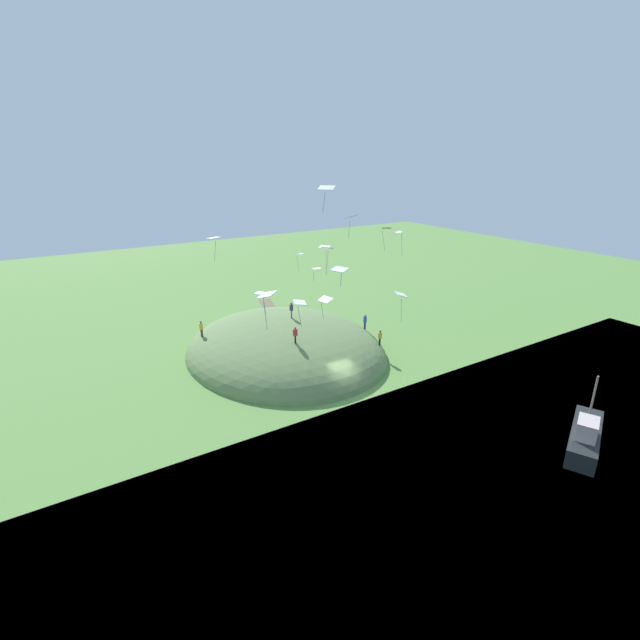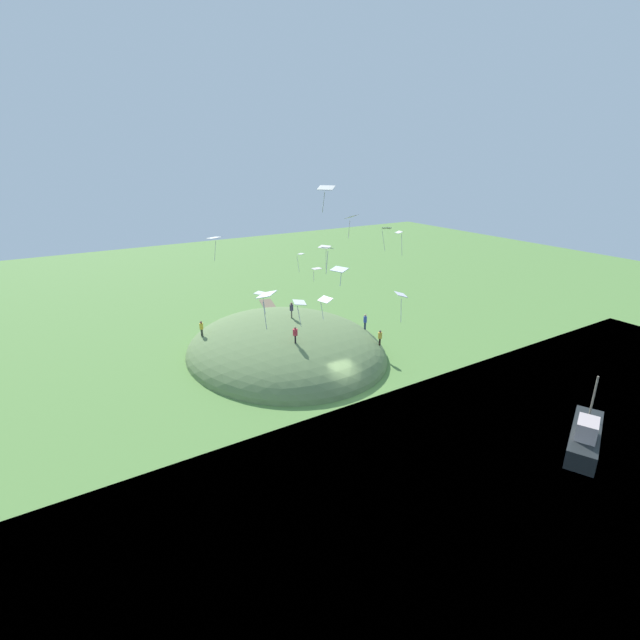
% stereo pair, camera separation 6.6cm
% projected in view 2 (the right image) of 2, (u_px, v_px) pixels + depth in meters
% --- Properties ---
extents(ground_plane, '(160.00, 160.00, 0.00)m').
position_uv_depth(ground_plane, '(346.00, 390.00, 41.09)').
color(ground_plane, '#5B8840').
extents(grass_hill, '(23.20, 20.39, 7.16)m').
position_uv_depth(grass_hill, '(285.00, 352.00, 48.82)').
color(grass_hill, '#657F4C').
rests_on(grass_hill, ground_plane).
extents(dirt_path, '(11.70, 4.66, 0.04)m').
position_uv_depth(dirt_path, '(273.00, 312.00, 61.49)').
color(dirt_path, brown).
rests_on(dirt_path, ground_plane).
extents(boat_on_lake, '(4.63, 7.13, 4.91)m').
position_uv_depth(boat_on_lake, '(585.00, 437.00, 32.63)').
color(boat_on_lake, black).
rests_on(boat_on_lake, lake_water).
extents(person_watching_kites, '(0.55, 0.55, 1.73)m').
position_uv_depth(person_watching_kites, '(291.00, 308.00, 48.18)').
color(person_watching_kites, '#515140').
rests_on(person_watching_kites, grass_hill).
extents(person_near_shore, '(0.44, 0.44, 1.75)m').
position_uv_depth(person_near_shore, '(365.00, 320.00, 49.71)').
color(person_near_shore, '#27344E').
rests_on(person_near_shore, grass_hill).
extents(person_on_hilltop, '(0.55, 0.55, 1.67)m').
position_uv_depth(person_on_hilltop, '(380.00, 336.00, 46.86)').
color(person_on_hilltop, black).
rests_on(person_on_hilltop, grass_hill).
extents(person_walking_path, '(0.62, 0.62, 1.62)m').
position_uv_depth(person_walking_path, '(295.00, 333.00, 42.69)').
color(person_walking_path, black).
rests_on(person_walking_path, grass_hill).
extents(person_with_child, '(0.54, 0.54, 1.70)m').
position_uv_depth(person_with_child, '(201.00, 327.00, 47.30)').
color(person_with_child, '#33372E').
rests_on(person_with_child, grass_hill).
extents(kite_0, '(1.35, 1.36, 1.98)m').
position_uv_depth(kite_0, '(266.00, 296.00, 23.81)').
color(kite_0, white).
extents(kite_1, '(0.62, 0.86, 1.18)m').
position_uv_depth(kite_1, '(316.00, 269.00, 40.53)').
color(kite_1, white).
extents(kite_2, '(1.06, 0.82, 1.63)m').
position_uv_depth(kite_2, '(325.00, 300.00, 31.26)').
color(kite_2, white).
extents(kite_3, '(0.68, 0.61, 2.02)m').
position_uv_depth(kite_3, '(399.00, 235.00, 37.44)').
color(kite_3, silver).
extents(kite_4, '(1.09, 0.91, 1.15)m').
position_uv_depth(kite_4, '(339.00, 270.00, 26.23)').
color(kite_4, white).
extents(kite_5, '(1.16, 1.00, 1.90)m').
position_uv_depth(kite_5, '(401.00, 296.00, 29.95)').
color(kite_5, white).
extents(kite_6, '(0.96, 1.02, 2.12)m').
position_uv_depth(kite_6, '(386.00, 230.00, 39.69)').
color(kite_6, silver).
extents(kite_7, '(1.18, 1.06, 1.97)m').
position_uv_depth(kite_7, '(325.00, 248.00, 38.58)').
color(kite_7, white).
extents(kite_8, '(0.82, 0.87, 1.43)m').
position_uv_depth(kite_8, '(260.00, 294.00, 30.40)').
color(kite_8, white).
extents(kite_9, '(1.20, 1.03, 1.70)m').
position_uv_depth(kite_9, '(299.00, 303.00, 27.28)').
color(kite_9, silver).
extents(kite_10, '(1.19, 1.37, 2.00)m').
position_uv_depth(kite_10, '(352.00, 217.00, 38.93)').
color(kite_10, '#F5E2D1').
extents(kite_11, '(0.69, 0.76, 1.75)m').
position_uv_depth(kite_11, '(300.00, 256.00, 42.71)').
color(kite_11, white).
extents(kite_12, '(1.08, 1.25, 1.94)m').
position_uv_depth(kite_12, '(214.00, 239.00, 35.84)').
color(kite_12, white).
extents(kite_13, '(0.82, 0.76, 1.66)m').
position_uv_depth(kite_13, '(327.00, 250.00, 27.93)').
color(kite_13, silver).
extents(kite_14, '(1.05, 1.02, 1.45)m').
position_uv_depth(kite_14, '(326.00, 189.00, 24.63)').
color(kite_14, white).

